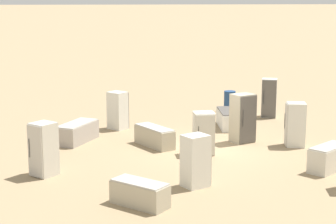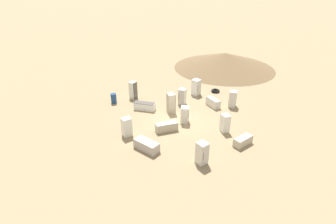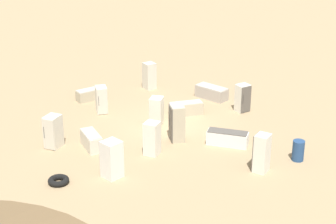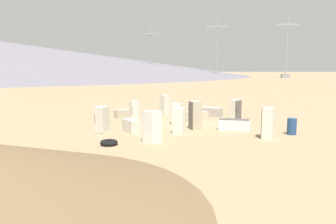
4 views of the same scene
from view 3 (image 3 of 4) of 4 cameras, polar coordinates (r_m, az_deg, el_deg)
The scene contains 17 objects.
ground_plane at distance 28.45m, azimuth -0.20°, elevation -1.41°, with size 1000.00×1000.00×0.00m, color #9E8460.
discarded_fridge_0 at distance 26.54m, azimuth 0.91°, elevation -1.14°, with size 0.88×0.94×1.76m.
discarded_fridge_1 at distance 23.44m, azimuth -5.76°, elevation -4.78°, with size 1.01×1.00×1.63m.
discarded_fridge_2 at distance 24.06m, azimuth 9.48°, elevation -4.14°, with size 0.78×0.80×1.70m.
discarded_fridge_3 at distance 25.25m, azimuth -1.62°, elevation -2.69°, with size 0.76×0.79×1.55m.
discarded_fridge_4 at distance 26.42m, azimuth 6.05°, elevation -2.66°, with size 1.98×0.85×0.69m.
discarded_fridge_5 at distance 28.42m, azimuth -1.18°, elevation 0.12°, with size 0.65×0.69×1.42m.
discarded_fridge_6 at distance 32.04m, azimuth -7.96°, elevation 1.77°, with size 1.50×1.50×0.63m.
discarded_fridge_7 at distance 32.05m, azimuth 4.44°, elevation 2.00°, with size 1.99×1.62×0.71m.
discarded_fridge_8 at distance 26.19m, azimuth -7.79°, elevation -2.89°, with size 1.37×1.57×0.77m.
discarded_fridge_9 at distance 33.40m, azimuth -1.92°, elevation 3.70°, with size 0.90×0.90×1.58m.
discarded_fridge_10 at distance 26.45m, azimuth -11.59°, elevation -1.96°, with size 0.79×0.90×1.55m.
discarded_fridge_11 at distance 30.03m, azimuth -6.78°, elevation 1.25°, with size 0.79×0.86×1.46m.
discarded_fridge_12 at distance 29.69m, azimuth 1.85°, elevation 0.36°, with size 1.83×1.29×0.70m.
discarded_fridge_13 at distance 30.28m, azimuth 7.60°, elevation 1.43°, with size 0.89×0.89×1.50m.
scrap_tire at distance 23.57m, azimuth -11.06°, elevation -6.85°, with size 0.88×0.88×0.25m.
rusty_barrel at distance 25.47m, azimuth 13.09°, elevation -3.83°, with size 0.53×0.53×0.94m.
Camera 3 is at (4.76, -25.61, 11.45)m, focal length 60.00 mm.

